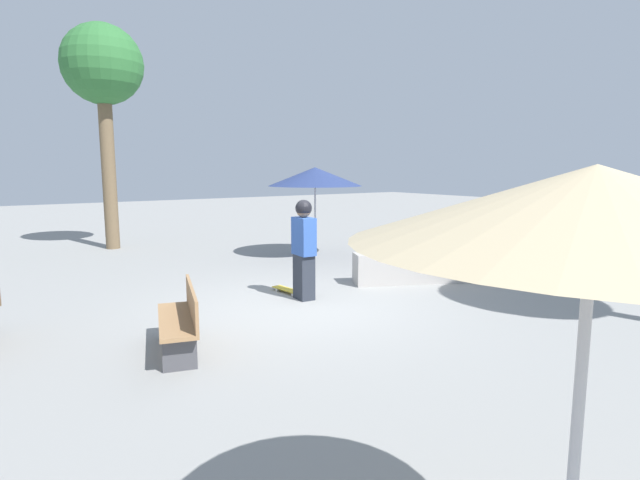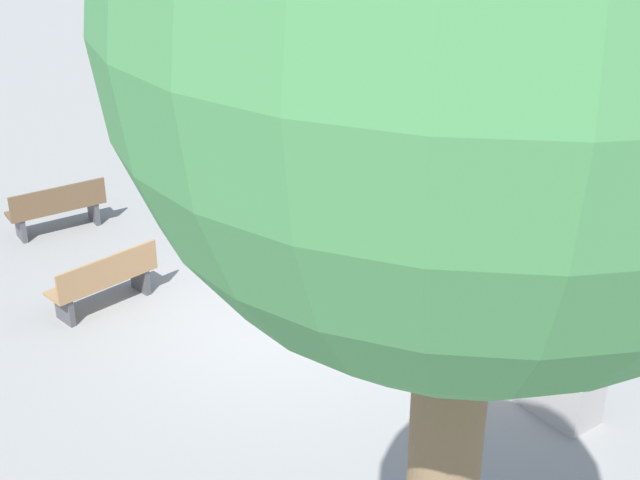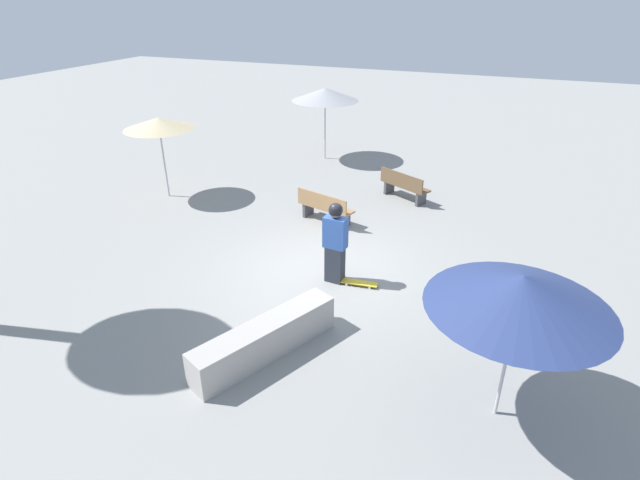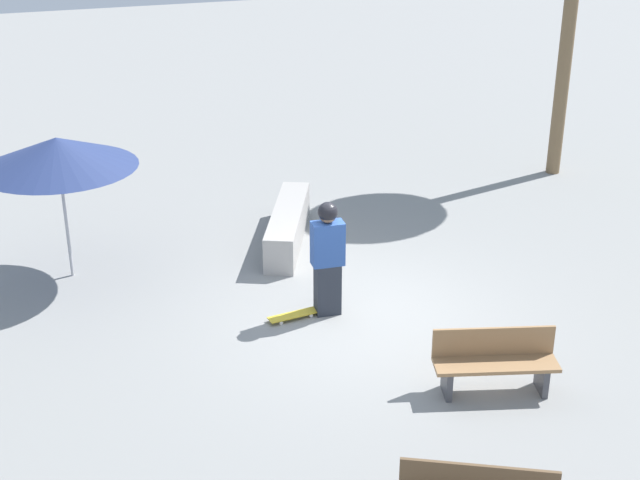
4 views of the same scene
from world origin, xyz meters
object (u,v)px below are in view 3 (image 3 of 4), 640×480
object	(u,v)px
skateboard	(359,283)
shade_umbrella_tan	(159,124)
bench_near	(325,207)
shade_umbrella_navy	(521,292)
skater_main	(335,240)
bench_far	(404,186)
shade_umbrella_grey	(325,94)
concrete_ledge	(265,339)

from	to	relation	value
skateboard	shade_umbrella_tan	distance (m)	7.76
bench_near	shade_umbrella_tan	size ratio (longest dim) A/B	0.70
shade_umbrella_navy	skater_main	bearing A→B (deg)	143.22
shade_umbrella_tan	skater_main	bearing A→B (deg)	-23.08
bench_far	shade_umbrella_grey	world-z (taller)	shade_umbrella_grey
concrete_ledge	bench_far	distance (m)	7.85
bench_near	skateboard	bearing A→B (deg)	-39.59
skater_main	concrete_ledge	distance (m)	2.81
bench_far	concrete_ledge	bearing A→B (deg)	-65.85
bench_near	shade_umbrella_tan	bearing A→B (deg)	-163.79
skateboard	shade_umbrella_tan	world-z (taller)	shade_umbrella_tan
shade_umbrella_grey	bench_far	bearing A→B (deg)	-38.27
concrete_ledge	shade_umbrella_tan	bearing A→B (deg)	138.44
bench_near	bench_far	distance (m)	2.86
shade_umbrella_grey	shade_umbrella_tan	world-z (taller)	shade_umbrella_grey
concrete_ledge	bench_far	bearing A→B (deg)	86.13
skateboard	concrete_ledge	bearing A→B (deg)	-112.97
skater_main	skateboard	distance (m)	1.07
skater_main	shade_umbrella_grey	world-z (taller)	shade_umbrella_grey
shade_umbrella_tan	shade_umbrella_grey	bearing A→B (deg)	59.96
skater_main	concrete_ledge	world-z (taller)	skater_main
bench_far	shade_umbrella_grey	xyz separation A→B (m)	(-3.64, 2.87, 1.89)
bench_far	bench_near	bearing A→B (deg)	-95.45
skateboard	shade_umbrella_navy	xyz separation A→B (m)	(2.99, -2.65, 2.08)
shade_umbrella_navy	bench_near	bearing A→B (deg)	132.02
concrete_ledge	shade_umbrella_tan	distance (m)	8.43
bench_far	shade_umbrella_navy	world-z (taller)	shade_umbrella_navy
shade_umbrella_grey	shade_umbrella_navy	world-z (taller)	shade_umbrella_grey
concrete_ledge	bench_near	bearing A→B (deg)	100.89
skater_main	shade_umbrella_tan	world-z (taller)	shade_umbrella_tan
concrete_ledge	shade_umbrella_grey	world-z (taller)	shade_umbrella_grey
skater_main	shade_umbrella_navy	world-z (taller)	shade_umbrella_navy
skateboard	bench_far	xyz separation A→B (m)	(-0.27, 5.10, 0.37)
concrete_ledge	shade_umbrella_grey	bearing A→B (deg)	106.18
shade_umbrella_grey	shade_umbrella_navy	bearing A→B (deg)	-57.02
shade_umbrella_grey	concrete_ledge	bearing A→B (deg)	-73.82
skater_main	concrete_ledge	bearing A→B (deg)	-90.61
skateboard	concrete_ledge	xyz separation A→B (m)	(-0.80, -2.73, 0.26)
shade_umbrella_navy	bench_far	bearing A→B (deg)	112.79
bench_far	shade_umbrella_tan	distance (m)	7.31
skater_main	shade_umbrella_grey	size ratio (longest dim) A/B	0.71
bench_far	shade_umbrella_tan	xyz separation A→B (m)	(-6.67, -2.39, 1.78)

